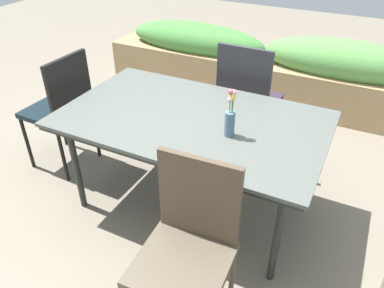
{
  "coord_description": "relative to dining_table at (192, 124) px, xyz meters",
  "views": [
    {
      "loc": [
        0.94,
        -1.73,
        1.88
      ],
      "look_at": [
        0.03,
        0.09,
        0.52
      ],
      "focal_mm": 35.08,
      "sensor_mm": 36.0,
      "label": 1
    }
  ],
  "objects": [
    {
      "name": "chair_end_left",
      "position": [
        -1.1,
        -0.0,
        -0.13
      ],
      "size": [
        0.43,
        0.43,
        0.95
      ],
      "rotation": [
        0.0,
        0.0,
        1.54
      ],
      "color": "black",
      "rests_on": "ground"
    },
    {
      "name": "ground_plane",
      "position": [
        -0.03,
        -0.09,
        -0.68
      ],
      "size": [
        12.0,
        12.0,
        0.0
      ],
      "primitive_type": "plane",
      "color": "#756B5B"
    },
    {
      "name": "planter_box",
      "position": [
        -0.08,
        1.89,
        -0.32
      ],
      "size": [
        3.53,
        0.53,
        0.76
      ],
      "color": "#9E7F56",
      "rests_on": "ground"
    },
    {
      "name": "chair_near_right",
      "position": [
        0.37,
        -0.77,
        -0.13
      ],
      "size": [
        0.44,
        0.44,
        0.95
      ],
      "rotation": [
        0.0,
        0.0,
        3.19
      ],
      "color": "brown",
      "rests_on": "ground"
    },
    {
      "name": "chair_far_side",
      "position": [
        0.1,
        0.76,
        -0.12
      ],
      "size": [
        0.45,
        0.45,
        0.99
      ],
      "rotation": [
        0.0,
        0.0,
        -0.02
      ],
      "color": "#2F2535",
      "rests_on": "ground"
    },
    {
      "name": "dining_table",
      "position": [
        0.0,
        0.0,
        0.0
      ],
      "size": [
        1.65,
        0.99,
        0.72
      ],
      "color": "#4C514C",
      "rests_on": "ground"
    },
    {
      "name": "flower_vase",
      "position": [
        0.28,
        -0.09,
        0.16
      ],
      "size": [
        0.06,
        0.06,
        0.29
      ],
      "color": "slate",
      "rests_on": "dining_table"
    }
  ]
}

